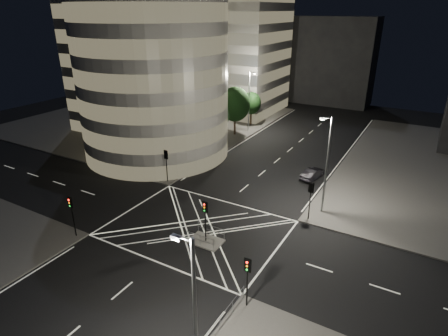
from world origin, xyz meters
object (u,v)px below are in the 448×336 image
Objects in this scene: street_lamp_right_near at (194,317)px; traffic_signal_nr at (248,273)px; street_lamp_left_far at (249,99)px; sedan at (313,174)px; traffic_signal_fl at (166,160)px; street_lamp_right_far at (326,163)px; traffic_signal_nl at (72,209)px; street_lamp_left_near at (186,127)px; traffic_signal_island at (205,214)px; traffic_signal_fr at (311,194)px; central_island at (206,241)px.

traffic_signal_nr is at bearing 95.04° from street_lamp_right_near.
street_lamp_left_far is 2.45× the size of sedan.
traffic_signal_fl reaches higher than sedan.
traffic_signal_fl is 17.99m from sedan.
sedan is at bearing 113.57° from street_lamp_right_far.
street_lamp_left_near is at bearing 91.94° from traffic_signal_nl.
traffic_signal_nl is at bearing -139.09° from street_lamp_right_far.
street_lamp_right_far is (18.87, -21.00, 0.00)m from street_lamp_left_far.
sedan is (-3.32, 7.61, -4.87)m from street_lamp_right_far.
traffic_signal_fl is 1.00× the size of traffic_signal_nr.
traffic_signal_island is 0.98× the size of sedan.
traffic_signal_nl and traffic_signal_nr have the same top height.
sedan is (15.55, -13.39, -4.87)m from street_lamp_left_far.
traffic_signal_fl and traffic_signal_island have the same top height.
street_lamp_left_near reaches higher than traffic_signal_fr.
traffic_signal_island is at bearing -37.54° from traffic_signal_fl.
street_lamp_right_far is 1.00× the size of street_lamp_right_near.
traffic_signal_nr is (17.60, 0.00, 0.00)m from traffic_signal_nl.
traffic_signal_nr is at bearing -37.93° from traffic_signal_island.
street_lamp_right_far is at bearing -48.06° from street_lamp_left_far.
street_lamp_left_near is (-0.64, 18.80, 2.63)m from traffic_signal_nl.
traffic_signal_island is at bearing -125.30° from street_lamp_right_far.
sedan is at bearing 96.19° from street_lamp_right_near.
street_lamp_left_far reaches higher than traffic_signal_island.
central_island is 15.54m from street_lamp_right_near.
traffic_signal_fl is 0.40× the size of street_lamp_right_near.
street_lamp_left_far reaches higher than sedan.
street_lamp_right_far is (0.64, 15.80, 2.63)m from traffic_signal_nr.
traffic_signal_island is at bearing 120.75° from street_lamp_right_near.
traffic_signal_island is at bearing -129.33° from traffic_signal_fr.
street_lamp_left_near is 1.00× the size of street_lamp_right_far.
street_lamp_right_far is 23.00m from street_lamp_right_near.
traffic_signal_fl is at bearing 142.31° from traffic_signal_nr.
traffic_signal_fl is 1.00× the size of traffic_signal_fr.
central_island is 0.73× the size of sedan.
traffic_signal_nl is at bearing -142.31° from traffic_signal_fr.
street_lamp_right_near is at bearing -88.25° from traffic_signal_fr.
traffic_signal_island is 33.61m from street_lamp_left_far.
traffic_signal_nl is 0.40× the size of street_lamp_right_far.
street_lamp_right_far is 9.63m from sedan.
traffic_signal_nl is 19.78m from street_lamp_right_near.
traffic_signal_island is (0.00, 0.00, 2.84)m from central_island.
traffic_signal_fr is 20.97m from street_lamp_right_near.
traffic_signal_fl is 0.40× the size of street_lamp_right_far.
traffic_signal_island reaches higher than central_island.
central_island is 9.08m from traffic_signal_nr.
traffic_signal_nr is 1.00× the size of traffic_signal_island.
street_lamp_right_far is (7.44, 10.50, 2.63)m from traffic_signal_island.
street_lamp_left_near and street_lamp_left_far have the same top height.
street_lamp_right_far is at bearing 73.89° from traffic_signal_fr.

